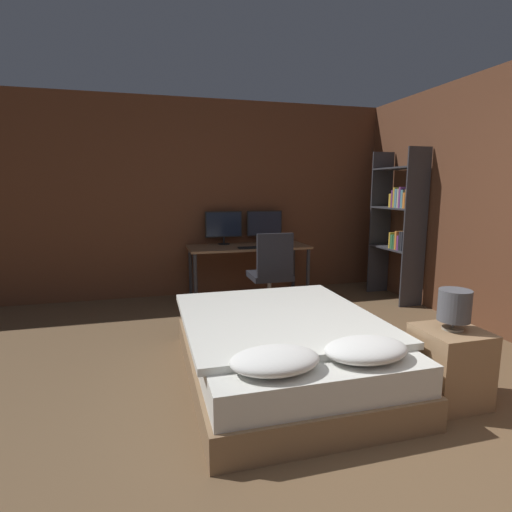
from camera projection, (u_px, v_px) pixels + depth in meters
name	position (u px, v px, depth m)	size (l,w,h in m)	color
ground_plane	(420.00, 477.00, 2.10)	(20.00, 20.00, 0.00)	brown
wall_back	(242.00, 199.00, 5.74)	(12.00, 0.06, 2.70)	brown
bed	(283.00, 348.00, 3.18)	(1.52, 2.00, 0.56)	#846647
nightstand	(449.00, 366.00, 2.81)	(0.43, 0.42, 0.53)	#997551
bedside_lamp	(454.00, 306.00, 2.73)	(0.22, 0.22, 0.28)	gray
desk	(248.00, 251.00, 5.47)	(1.63, 0.67, 0.72)	#846042
monitor_left	(224.00, 226.00, 5.56)	(0.51, 0.16, 0.46)	black
monitor_right	(264.00, 225.00, 5.71)	(0.51, 0.16, 0.46)	black
keyboard	(253.00, 248.00, 5.23)	(0.38, 0.13, 0.02)	black
computer_mouse	(273.00, 246.00, 5.30)	(0.07, 0.05, 0.04)	black
office_chair	(271.00, 280.00, 4.83)	(0.52, 0.52, 0.99)	black
bookshelf	(401.00, 219.00, 5.25)	(0.33, 0.80, 2.00)	#333338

